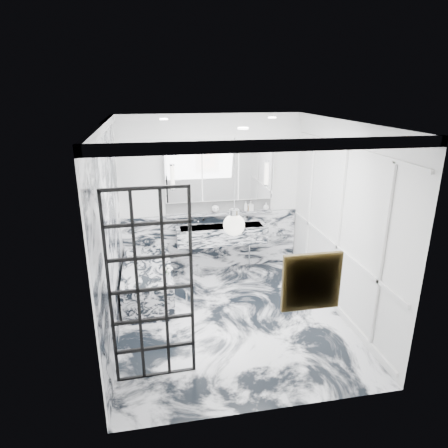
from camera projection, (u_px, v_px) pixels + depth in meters
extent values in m
plane|color=silver|center=(231.00, 318.00, 5.86)|extent=(3.60, 3.60, 0.00)
plane|color=white|center=(232.00, 122.00, 4.95)|extent=(3.60, 3.60, 0.00)
plane|color=white|center=(211.00, 195.00, 7.07)|extent=(3.60, 0.00, 3.60)
plane|color=white|center=(270.00, 292.00, 3.73)|extent=(3.60, 0.00, 3.60)
plane|color=white|center=(109.00, 236.00, 5.12)|extent=(0.00, 3.60, 3.60)
plane|color=white|center=(341.00, 221.00, 5.68)|extent=(0.00, 3.60, 3.60)
cube|color=silver|center=(211.00, 241.00, 7.34)|extent=(3.18, 0.05, 1.05)
cube|color=silver|center=(111.00, 240.00, 5.14)|extent=(0.02, 3.56, 2.68)
cube|color=white|center=(339.00, 228.00, 5.71)|extent=(0.03, 3.40, 2.30)
imported|color=#8C5919|center=(246.00, 206.00, 7.17)|extent=(0.08, 0.09, 0.18)
imported|color=#4C4C51|center=(251.00, 206.00, 7.19)|extent=(0.10, 0.10, 0.18)
imported|color=silver|center=(266.00, 206.00, 7.24)|extent=(0.14, 0.14, 0.14)
sphere|color=white|center=(215.00, 209.00, 7.08)|extent=(0.14, 0.14, 0.14)
cylinder|color=#8C5919|center=(249.00, 208.00, 7.20)|extent=(0.04, 0.04, 0.10)
cylinder|color=silver|center=(168.00, 278.00, 5.74)|extent=(0.08, 0.08, 0.12)
cube|color=#B33A12|center=(312.00, 282.00, 3.83)|extent=(0.49, 0.05, 0.49)
sphere|color=white|center=(234.00, 225.00, 4.12)|extent=(0.23, 0.23, 0.23)
cube|color=silver|center=(222.00, 234.00, 7.09)|extent=(1.60, 0.45, 0.30)
cube|color=silver|center=(220.00, 213.00, 7.13)|extent=(1.90, 0.14, 0.04)
cube|color=white|center=(219.00, 205.00, 7.15)|extent=(1.90, 0.03, 0.23)
cube|color=white|center=(220.00, 172.00, 6.89)|extent=(1.90, 0.16, 1.00)
cylinder|color=white|center=(173.00, 177.00, 6.67)|extent=(0.07, 0.07, 0.40)
cylinder|color=white|center=(267.00, 174.00, 6.96)|extent=(0.07, 0.07, 0.40)
cube|color=silver|center=(148.00, 280.00, 6.39)|extent=(0.75, 1.65, 0.55)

